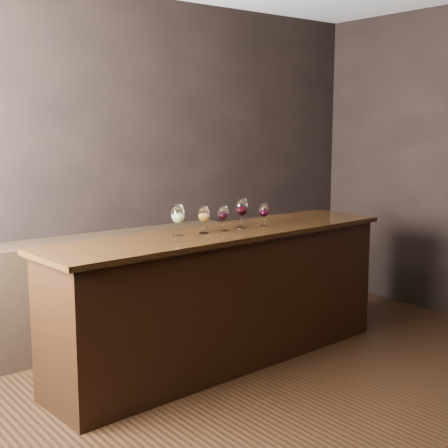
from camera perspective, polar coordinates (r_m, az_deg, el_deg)
ground at (r=3.93m, az=8.91°, el=-17.27°), size 5.00×5.00×0.00m
room_shell at (r=3.45m, az=5.55°, el=10.22°), size 5.02×4.52×2.81m
bar_counter at (r=4.59m, az=0.05°, el=-6.93°), size 2.75×0.76×0.95m
bar_top at (r=4.48m, az=0.05°, el=-0.85°), size 2.84×0.83×0.04m
back_bar_shelf at (r=5.10m, az=-11.20°, el=-5.93°), size 2.43×0.40×0.87m
glass_white at (r=4.26m, az=-4.23°, el=0.82°), size 0.09×0.09×0.22m
glass_amber at (r=4.37m, az=-1.86°, el=0.82°), size 0.08×0.08×0.19m
glass_red_a at (r=4.47m, az=-0.07°, el=0.94°), size 0.08×0.08×0.18m
glass_red_b at (r=4.61m, az=1.63°, el=1.48°), size 0.09×0.09×0.22m
glass_red_c at (r=4.69m, az=3.67°, el=1.21°), size 0.07×0.07×0.17m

